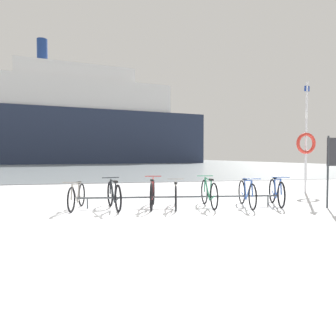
% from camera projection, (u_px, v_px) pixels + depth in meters
% --- Properties ---
extents(ground, '(80.00, 132.00, 0.08)m').
position_uv_depth(ground, '(103.00, 164.00, 59.20)').
color(ground, white).
extents(bike_rack, '(5.44, 0.68, 0.31)m').
position_uv_depth(bike_rack, '(180.00, 197.00, 8.59)').
color(bike_rack, '#4C5156').
rests_on(bike_rack, ground).
extents(bicycle_0, '(0.50, 1.62, 0.74)m').
position_uv_depth(bicycle_0, '(77.00, 196.00, 8.24)').
color(bicycle_0, black).
rests_on(bicycle_0, ground).
extents(bicycle_1, '(0.46, 1.72, 0.81)m').
position_uv_depth(bicycle_1, '(114.00, 195.00, 8.26)').
color(bicycle_1, black).
rests_on(bicycle_1, ground).
extents(bicycle_2, '(0.54, 1.75, 0.82)m').
position_uv_depth(bicycle_2, '(152.00, 194.00, 8.55)').
color(bicycle_2, black).
rests_on(bicycle_2, ground).
extents(bicycle_3, '(0.55, 1.68, 0.75)m').
position_uv_depth(bicycle_3, '(176.00, 195.00, 8.49)').
color(bicycle_3, black).
rests_on(bicycle_3, ground).
extents(bicycle_4, '(0.46, 1.74, 0.83)m').
position_uv_depth(bicycle_4, '(209.00, 193.00, 8.64)').
color(bicycle_4, black).
rests_on(bicycle_4, ground).
extents(bicycle_5, '(0.51, 1.73, 0.81)m').
position_uv_depth(bicycle_5, '(247.00, 193.00, 8.63)').
color(bicycle_5, black).
rests_on(bicycle_5, ground).
extents(bicycle_6, '(0.62, 1.62, 0.83)m').
position_uv_depth(bicycle_6, '(277.00, 192.00, 8.89)').
color(bicycle_6, black).
rests_on(bicycle_6, ground).
extents(info_sign, '(0.55, 0.06, 1.92)m').
position_uv_depth(info_sign, '(336.00, 159.00, 8.50)').
color(info_sign, '#33383D').
rests_on(info_sign, ground).
extents(rescue_post, '(0.80, 0.12, 4.14)m').
position_uv_depth(rescue_post, '(306.00, 141.00, 11.86)').
color(rescue_post, silver).
rests_on(rescue_post, ground).
extents(ferry_ship, '(49.25, 18.61, 23.15)m').
position_uv_depth(ferry_ship, '(81.00, 124.00, 62.21)').
color(ferry_ship, '#232D47').
rests_on(ferry_ship, ground).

